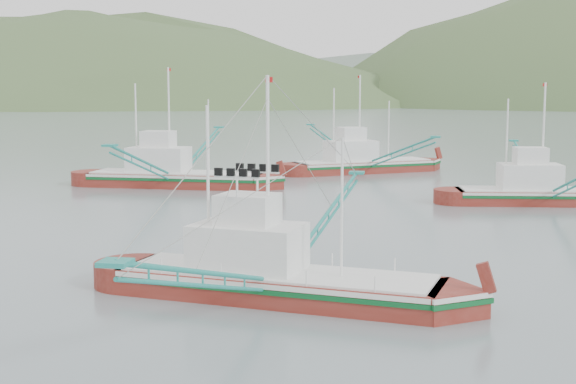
% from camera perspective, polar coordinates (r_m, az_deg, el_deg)
% --- Properties ---
extents(ground, '(1200.00, 1200.00, 0.00)m').
position_cam_1_polar(ground, '(35.34, -1.79, -6.38)').
color(ground, slate).
rests_on(ground, ground).
extents(main_boat, '(13.51, 23.58, 9.62)m').
position_cam_1_polar(main_boat, '(32.17, -0.99, -4.78)').
color(main_boat, maroon).
rests_on(main_boat, ground).
extents(bg_boat_right, '(13.34, 23.48, 9.54)m').
position_cam_1_polar(bg_boat_right, '(61.49, 17.81, 0.51)').
color(bg_boat_right, maroon).
rests_on(bg_boat_right, ground).
extents(bg_boat_far, '(18.34, 23.56, 10.52)m').
position_cam_1_polar(bg_boat_far, '(81.05, 5.33, 2.96)').
color(bg_boat_far, maroon).
rests_on(bg_boat_far, ground).
extents(bg_boat_left, '(15.05, 27.20, 11.00)m').
position_cam_1_polar(bg_boat_left, '(69.68, -8.18, 1.61)').
color(bg_boat_left, maroon).
rests_on(bg_boat_left, ground).
extents(headland_left, '(448.00, 308.00, 210.00)m').
position_cam_1_polar(headland_left, '(435.94, -15.00, 6.00)').
color(headland_left, '#3F592D').
rests_on(headland_left, ground).
extents(ridge_distant, '(960.00, 400.00, 240.00)m').
position_cam_1_polar(ridge_distant, '(594.02, 12.80, 6.36)').
color(ridge_distant, slate).
rests_on(ridge_distant, ground).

